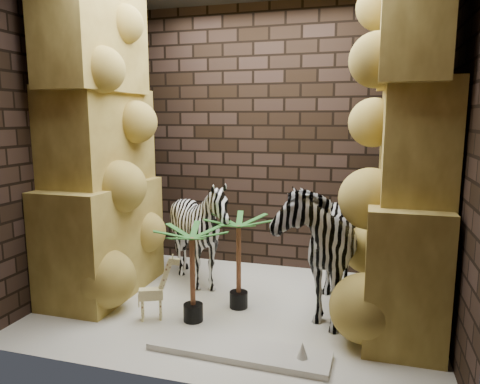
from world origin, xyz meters
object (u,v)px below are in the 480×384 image
(zebra_left, at_px, (199,237))
(surfboard, at_px, (238,350))
(palm_back, at_px, (193,274))
(zebra_right, at_px, (320,232))
(palm_front, at_px, (239,262))
(giraffe_toy, at_px, (151,287))

(zebra_left, distance_m, surfboard, 1.51)
(surfboard, bearing_deg, palm_back, 143.83)
(zebra_right, relative_size, zebra_left, 1.26)
(zebra_right, relative_size, surfboard, 1.06)
(palm_front, relative_size, surfboard, 0.64)
(zebra_left, bearing_deg, palm_back, -74.66)
(zebra_right, xyz_separation_m, giraffe_toy, (-1.36, -0.65, -0.43))
(palm_front, bearing_deg, palm_back, -128.74)
(giraffe_toy, relative_size, palm_back, 0.71)
(zebra_left, distance_m, palm_back, 0.82)
(palm_back, bearing_deg, giraffe_toy, -166.95)
(zebra_right, relative_size, palm_front, 1.66)
(zebra_left, height_order, palm_front, zebra_left)
(palm_front, bearing_deg, giraffe_toy, -145.15)
(giraffe_toy, distance_m, palm_back, 0.39)
(palm_back, xyz_separation_m, surfboard, (0.53, -0.41, -0.40))
(palm_front, bearing_deg, zebra_right, 15.40)
(surfboard, bearing_deg, zebra_right, 65.86)
(zebra_right, height_order, palm_front, zebra_right)
(giraffe_toy, bearing_deg, palm_back, -10.93)
(zebra_right, relative_size, palm_back, 1.73)
(zebra_right, height_order, surfboard, zebra_right)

